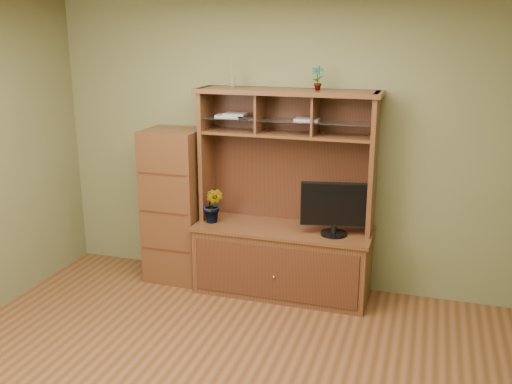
% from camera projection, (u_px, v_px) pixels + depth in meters
% --- Properties ---
extents(room, '(4.54, 4.04, 2.74)m').
position_uv_depth(room, '(200.00, 206.00, 3.52)').
color(room, '#503017').
rests_on(room, ground).
extents(media_hutch, '(1.66, 0.61, 1.90)m').
position_uv_depth(media_hutch, '(283.00, 239.00, 5.31)').
color(media_hutch, '#411F12').
rests_on(media_hutch, room).
extents(monitor, '(0.60, 0.23, 0.48)m').
position_uv_depth(monitor, '(335.00, 208.00, 4.99)').
color(monitor, black).
rests_on(monitor, media_hutch).
extents(orchid_plant, '(0.19, 0.16, 0.34)m').
position_uv_depth(orchid_plant, '(213.00, 205.00, 5.34)').
color(orchid_plant, '#2C5E20').
rests_on(orchid_plant, media_hutch).
extents(top_plant, '(0.12, 0.08, 0.21)m').
position_uv_depth(top_plant, '(317.00, 78.00, 4.90)').
color(top_plant, '#2B5E21').
rests_on(top_plant, media_hutch).
extents(reed_diffuser, '(0.06, 0.06, 0.28)m').
position_uv_depth(reed_diffuser, '(232.00, 75.00, 5.12)').
color(reed_diffuser, silver).
rests_on(reed_diffuser, media_hutch).
extents(magazines, '(0.97, 0.19, 0.04)m').
position_uv_depth(magazines, '(255.00, 116.00, 5.16)').
color(magazines, '#A0A0A5').
rests_on(magazines, media_hutch).
extents(side_cabinet, '(0.54, 0.49, 1.50)m').
position_uv_depth(side_cabinet, '(175.00, 205.00, 5.58)').
color(side_cabinet, '#411F12').
rests_on(side_cabinet, room).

